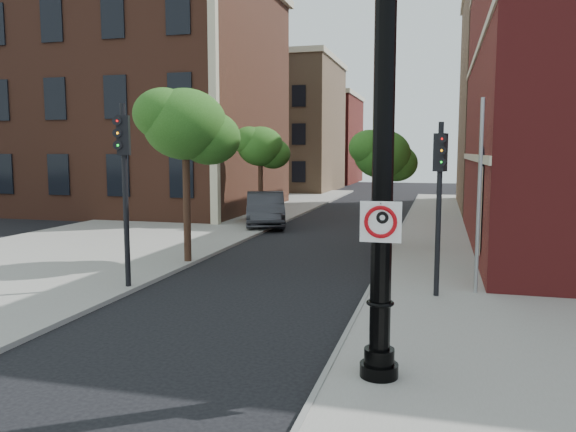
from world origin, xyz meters
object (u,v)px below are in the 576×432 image
(no_parking_sign, at_px, (381,222))
(traffic_signal_right, at_px, (440,181))
(lamppost, at_px, (383,173))
(parked_car, at_px, (265,209))
(traffic_signal_left, at_px, (124,166))

(no_parking_sign, height_order, traffic_signal_right, traffic_signal_right)
(lamppost, bearing_deg, no_parking_sign, -89.15)
(no_parking_sign, distance_m, parked_car, 19.71)
(no_parking_sign, relative_size, traffic_signal_left, 0.13)
(parked_car, relative_size, traffic_signal_right, 1.18)
(lamppost, xyz_separation_m, traffic_signal_left, (-7.19, 4.37, -0.04))
(parked_car, bearing_deg, lamppost, -85.18)
(lamppost, xyz_separation_m, no_parking_sign, (0.00, -0.19, -0.73))
(traffic_signal_right, bearing_deg, parked_car, 145.32)
(lamppost, height_order, traffic_signal_right, lamppost)
(lamppost, height_order, no_parking_sign, lamppost)
(no_parking_sign, xyz_separation_m, traffic_signal_left, (-7.19, 4.56, 0.69))
(parked_car, bearing_deg, traffic_signal_right, -73.91)
(no_parking_sign, xyz_separation_m, traffic_signal_right, (0.85, 5.70, 0.34))
(lamppost, bearing_deg, parked_car, 112.88)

